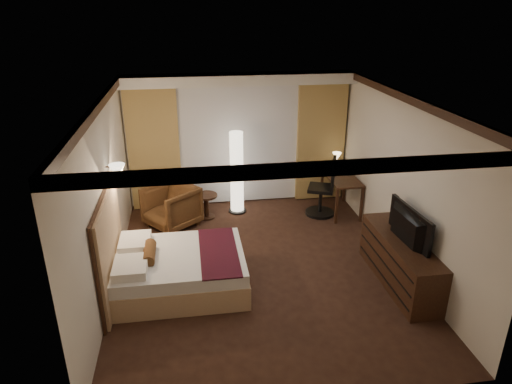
{
  "coord_description": "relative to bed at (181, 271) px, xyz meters",
  "views": [
    {
      "loc": [
        -1.02,
        -6.23,
        3.95
      ],
      "look_at": [
        0.0,
        0.4,
        1.15
      ],
      "focal_mm": 32.0,
      "sensor_mm": 36.0,
      "label": 1
    }
  ],
  "objects": [
    {
      "name": "floor",
      "position": [
        1.24,
        0.35,
        -0.28
      ],
      "size": [
        4.5,
        5.5,
        0.01
      ],
      "primitive_type": "cube",
      "color": "black",
      "rests_on": "ground"
    },
    {
      "name": "ceiling",
      "position": [
        1.24,
        0.35,
        2.42
      ],
      "size": [
        4.5,
        5.5,
        0.01
      ],
      "primitive_type": "cube",
      "color": "white",
      "rests_on": "back_wall"
    },
    {
      "name": "back_wall",
      "position": [
        1.24,
        3.1,
        1.07
      ],
      "size": [
        4.5,
        0.02,
        2.7
      ],
      "primitive_type": "cube",
      "color": "silver",
      "rests_on": "floor"
    },
    {
      "name": "left_wall",
      "position": [
        -1.01,
        0.35,
        1.07
      ],
      "size": [
        0.02,
        5.5,
        2.7
      ],
      "primitive_type": "cube",
      "color": "silver",
      "rests_on": "floor"
    },
    {
      "name": "right_wall",
      "position": [
        3.49,
        0.35,
        1.07
      ],
      "size": [
        0.02,
        5.5,
        2.7
      ],
      "primitive_type": "cube",
      "color": "silver",
      "rests_on": "floor"
    },
    {
      "name": "crown_molding",
      "position": [
        1.24,
        0.35,
        2.36
      ],
      "size": [
        4.5,
        5.5,
        0.12
      ],
      "primitive_type": null,
      "color": "black",
      "rests_on": "ceiling"
    },
    {
      "name": "soffit",
      "position": [
        1.24,
        2.85,
        2.32
      ],
      "size": [
        4.5,
        0.5,
        0.2
      ],
      "primitive_type": "cube",
      "color": "white",
      "rests_on": "ceiling"
    },
    {
      "name": "curtain_sheer",
      "position": [
        1.24,
        3.02,
        0.97
      ],
      "size": [
        2.48,
        0.04,
        2.45
      ],
      "primitive_type": "cube",
      "color": "silver",
      "rests_on": "back_wall"
    },
    {
      "name": "curtain_left_drape",
      "position": [
        -0.46,
        2.96,
        0.97
      ],
      "size": [
        1.0,
        0.14,
        2.45
      ],
      "primitive_type": "cube",
      "color": "tan",
      "rests_on": "back_wall"
    },
    {
      "name": "curtain_right_drape",
      "position": [
        2.94,
        2.96,
        0.97
      ],
      "size": [
        1.0,
        0.14,
        2.45
      ],
      "primitive_type": "cube",
      "color": "tan",
      "rests_on": "back_wall"
    },
    {
      "name": "wall_sconce",
      "position": [
        -0.85,
        0.74,
        1.34
      ],
      "size": [
        0.24,
        0.24,
        0.24
      ],
      "primitive_type": null,
      "color": "white",
      "rests_on": "left_wall"
    },
    {
      "name": "bed",
      "position": [
        0.0,
        0.0,
        0.0
      ],
      "size": [
        1.89,
        1.48,
        0.55
      ],
      "primitive_type": null,
      "color": "white",
      "rests_on": "floor"
    },
    {
      "name": "headboard",
      "position": [
        -0.96,
        0.0,
        0.47
      ],
      "size": [
        0.12,
        1.78,
        1.5
      ],
      "primitive_type": null,
      "color": "tan",
      "rests_on": "floor"
    },
    {
      "name": "armchair",
      "position": [
        -0.17,
        2.07,
        0.16
      ],
      "size": [
        1.15,
        1.15,
        0.87
      ],
      "primitive_type": "imported",
      "rotation": [
        0.0,
        0.0,
        -0.89
      ],
      "color": "#482F15",
      "rests_on": "floor"
    },
    {
      "name": "side_table",
      "position": [
        0.5,
        2.34,
        -0.03
      ],
      "size": [
        0.44,
        0.44,
        0.49
      ],
      "primitive_type": null,
      "color": "black",
      "rests_on": "floor"
    },
    {
      "name": "floor_lamp",
      "position": [
        1.13,
        2.53,
        0.56
      ],
      "size": [
        0.35,
        0.35,
        1.68
      ],
      "primitive_type": null,
      "color": "white",
      "rests_on": "floor"
    },
    {
      "name": "desk",
      "position": [
        3.19,
        2.2,
        0.1
      ],
      "size": [
        0.55,
        1.1,
        0.75
      ],
      "primitive_type": null,
      "color": "black",
      "rests_on": "floor"
    },
    {
      "name": "desk_lamp",
      "position": [
        3.19,
        2.6,
        0.64
      ],
      "size": [
        0.18,
        0.18,
        0.34
      ],
      "primitive_type": null,
      "color": "#FFD899",
      "rests_on": "desk"
    },
    {
      "name": "office_chair",
      "position": [
        2.76,
        2.15,
        0.32
      ],
      "size": [
        0.75,
        0.75,
        1.2
      ],
      "primitive_type": null,
      "rotation": [
        0.0,
        0.0,
        -0.38
      ],
      "color": "black",
      "rests_on": "floor"
    },
    {
      "name": "dresser",
      "position": [
        3.24,
        -0.39,
        0.09
      ],
      "size": [
        0.5,
        1.88,
        0.73
      ],
      "primitive_type": null,
      "color": "black",
      "rests_on": "floor"
    },
    {
      "name": "television",
      "position": [
        3.21,
        -0.39,
        0.77
      ],
      "size": [
        0.69,
        1.13,
        0.14
      ],
      "primitive_type": "imported",
      "rotation": [
        0.0,
        0.0,
        1.63
      ],
      "color": "black",
      "rests_on": "dresser"
    }
  ]
}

